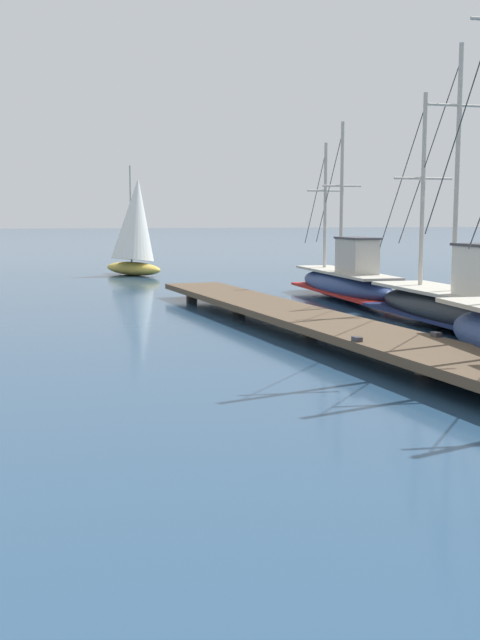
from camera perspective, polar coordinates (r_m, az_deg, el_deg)
floating_dock at (r=17.24m, az=5.09°, el=0.08°), size 3.40×18.55×0.53m
fishing_boat_1 at (r=24.83m, az=7.71°, el=2.87°), size 1.67×7.62×5.56m
fishing_boat_2 at (r=18.59m, az=15.98°, el=1.05°), size 1.89×8.26×6.49m
distant_sailboat at (r=35.42m, az=-7.68°, el=6.76°), size 2.96×3.88×4.89m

